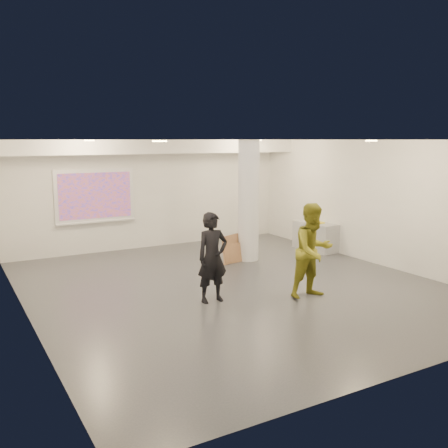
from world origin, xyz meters
TOP-DOWN VIEW (x-y plane):
  - floor at (0.00, 0.00)m, footprint 8.00×9.00m
  - ceiling at (0.00, 0.00)m, footprint 8.00×9.00m
  - wall_back at (0.00, 4.50)m, footprint 8.00×0.01m
  - wall_front at (0.00, -4.50)m, footprint 8.00×0.01m
  - wall_left at (-4.00, 0.00)m, footprint 0.01×9.00m
  - wall_right at (4.00, 0.00)m, footprint 0.01×9.00m
  - soffit_band at (0.00, 3.95)m, footprint 8.00×1.10m
  - downlight_nw at (-2.20, 2.50)m, footprint 0.22×0.22m
  - downlight_ne at (2.20, 2.50)m, footprint 0.22×0.22m
  - downlight_sw at (-2.20, -1.50)m, footprint 0.22×0.22m
  - downlight_se at (2.20, -1.50)m, footprint 0.22×0.22m
  - column at (1.50, 1.80)m, footprint 0.52×0.52m
  - projection_screen at (-1.60, 4.45)m, footprint 2.10×0.13m
  - credenza at (3.72, 1.84)m, footprint 0.63×1.35m
  - papers_stack at (3.67, 2.00)m, footprint 0.36×0.41m
  - postit_pad at (3.68, 1.75)m, footprint 0.25×0.34m
  - cardboard_back at (0.98, 1.76)m, footprint 0.63×0.37m
  - cardboard_front at (1.10, 1.73)m, footprint 0.45×0.18m
  - woman at (-0.84, -0.64)m, footprint 0.62×0.41m
  - man at (0.96, -1.35)m, footprint 0.90×0.71m

SIDE VIEW (x-z plane):
  - floor at x=0.00m, z-range -0.01..0.01m
  - cardboard_front at x=1.10m, z-range 0.00..0.48m
  - cardboard_back at x=0.98m, z-range 0.00..0.69m
  - credenza at x=3.72m, z-range 0.00..0.77m
  - papers_stack at x=3.67m, z-range 0.77..0.79m
  - postit_pad at x=3.68m, z-range 0.77..0.80m
  - woman at x=-0.84m, z-range 0.00..1.69m
  - man at x=0.96m, z-range 0.00..1.82m
  - wall_back at x=0.00m, z-range 0.00..3.00m
  - wall_front at x=0.00m, z-range 0.00..3.00m
  - wall_left at x=-4.00m, z-range 0.00..3.00m
  - wall_right at x=4.00m, z-range 0.00..3.00m
  - column at x=1.50m, z-range 0.00..3.00m
  - projection_screen at x=-1.60m, z-range 0.82..2.24m
  - soffit_band at x=0.00m, z-range 2.64..3.00m
  - downlight_nw at x=-2.20m, z-range 2.97..2.99m
  - downlight_ne at x=2.20m, z-range 2.97..2.99m
  - downlight_sw at x=-2.20m, z-range 2.97..2.99m
  - downlight_se at x=2.20m, z-range 2.97..2.99m
  - ceiling at x=0.00m, z-range 3.00..3.00m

